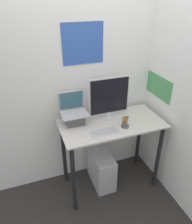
{
  "coord_description": "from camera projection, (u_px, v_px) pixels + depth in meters",
  "views": [
    {
      "loc": [
        -0.89,
        -1.63,
        2.27
      ],
      "look_at": [
        -0.19,
        0.29,
        1.12
      ],
      "focal_mm": 35.0,
      "sensor_mm": 36.0,
      "label": 1
    }
  ],
  "objects": [
    {
      "name": "ground_plane",
      "position": [
        118.0,
        199.0,
        2.71
      ],
      "size": [
        12.0,
        12.0,
        0.0
      ],
      "primitive_type": "plane",
      "color": "#2D2B28"
    },
    {
      "name": "monitor",
      "position": [
        109.0,
        99.0,
        2.48
      ],
      "size": [
        0.48,
        0.18,
        0.5
      ],
      "color": "silver",
      "rests_on": "desk"
    },
    {
      "name": "desk",
      "position": [
        111.0,
        137.0,
        2.58
      ],
      "size": [
        1.18,
        0.58,
        0.94
      ],
      "color": "beige",
      "rests_on": "ground_plane"
    },
    {
      "name": "cell_phone",
      "position": [
        125.0,
        124.0,
        2.4
      ],
      "size": [
        0.09,
        0.09,
        0.15
      ],
      "color": "#4C4C51",
      "rests_on": "desk"
    },
    {
      "name": "laptop",
      "position": [
        74.0,
        115.0,
        2.44
      ],
      "size": [
        0.29,
        0.25,
        0.35
      ],
      "color": "#4C4C51",
      "rests_on": "desk"
    },
    {
      "name": "computer_tower",
      "position": [
        101.0,
        168.0,
        2.85
      ],
      "size": [
        0.24,
        0.47,
        0.47
      ],
      "color": "silver",
      "rests_on": "ground_plane"
    },
    {
      "name": "mouse",
      "position": [
        86.0,
        135.0,
        2.27
      ],
      "size": [
        0.03,
        0.05,
        0.02
      ],
      "color": "white",
      "rests_on": "desk"
    },
    {
      "name": "wall_back",
      "position": [
        100.0,
        82.0,
        2.62
      ],
      "size": [
        6.0,
        0.06,
        2.6
      ],
      "color": "white",
      "rests_on": "ground_plane"
    },
    {
      "name": "wall_side_right",
      "position": [
        184.0,
        96.0,
        2.28
      ],
      "size": [
        0.06,
        6.0,
        2.6
      ],
      "color": "white",
      "rests_on": "ground_plane"
    },
    {
      "name": "keyboard",
      "position": [
        104.0,
        132.0,
        2.32
      ],
      "size": [
        0.3,
        0.12,
        0.02
      ],
      "color": "silver",
      "rests_on": "desk"
    }
  ]
}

